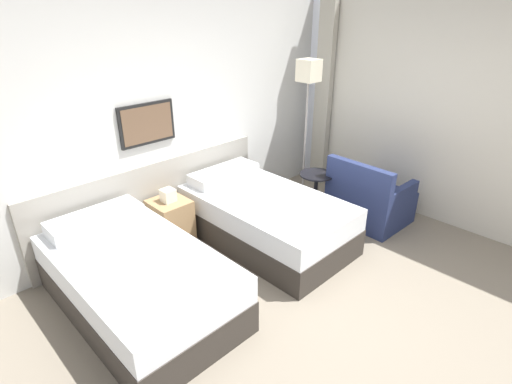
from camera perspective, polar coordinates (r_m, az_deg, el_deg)
name	(u,v)px	position (r m, az deg, el deg)	size (l,w,h in m)	color
ground_plane	(329,319)	(3.73, 10.35, -17.41)	(16.00, 16.00, 0.00)	slate
wall_headboard	(166,124)	(4.61, -12.74, 9.46)	(10.00, 0.10, 2.70)	silver
wall_window	(468,118)	(5.18, 28.05, 9.33)	(0.21, 4.80, 2.70)	white
bed_near_door	(137,280)	(3.78, -16.60, -11.94)	(1.10, 1.92, 0.69)	#332D28
bed_near_window	(265,218)	(4.58, 1.29, -3.68)	(1.10, 1.92, 0.69)	#332D28
nightstand	(171,221)	(4.62, -12.08, -4.14)	(0.39, 0.42, 0.68)	#9E7A51
floor_lamp	(308,83)	(5.23, 7.47, 15.15)	(0.24, 0.24, 1.90)	#9E9993
side_table	(316,186)	(5.15, 8.54, 0.80)	(0.43, 0.43, 0.57)	black
armchair	(368,201)	(5.20, 15.77, -1.24)	(0.77, 0.90, 0.84)	navy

